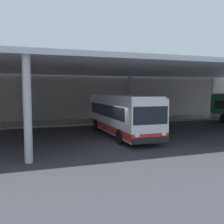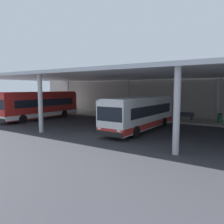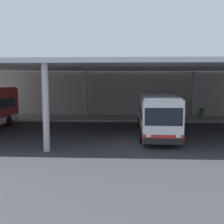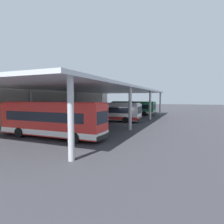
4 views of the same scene
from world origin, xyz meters
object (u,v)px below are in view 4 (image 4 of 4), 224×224
object	(u,v)px
bus_nearest_bay	(52,119)
bench_waiting	(75,115)
bus_middle_bay	(133,108)
trash_bin	(84,113)
bus_second_bay	(110,112)

from	to	relation	value
bus_nearest_bay	bench_waiting	bearing A→B (deg)	27.29
bus_middle_bay	bench_waiting	xyz separation A→B (m)	(-12.02, 8.46, -0.99)
bus_middle_bay	bench_waiting	world-z (taller)	bus_middle_bay
trash_bin	bus_second_bay	bearing A→B (deg)	-123.69
bus_nearest_bay	bus_second_bay	size ratio (longest dim) A/B	1.07
bench_waiting	trash_bin	world-z (taller)	trash_bin
bus_second_bay	bus_nearest_bay	bearing A→B (deg)	-179.93
bus_middle_bay	trash_bin	bearing A→B (deg)	133.95
bus_nearest_bay	bus_middle_bay	bearing A→B (deg)	0.10
bus_nearest_bay	bench_waiting	xyz separation A→B (m)	(16.49, 8.51, -1.18)
bus_middle_bay	bus_nearest_bay	bearing A→B (deg)	-179.90
bus_nearest_bay	trash_bin	distance (m)	22.03
bus_middle_bay	bench_waiting	distance (m)	14.73
bus_nearest_bay	bus_second_bay	xyz separation A→B (m)	(14.48, 0.02, -0.19)
bus_middle_bay	bench_waiting	bearing A→B (deg)	144.87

